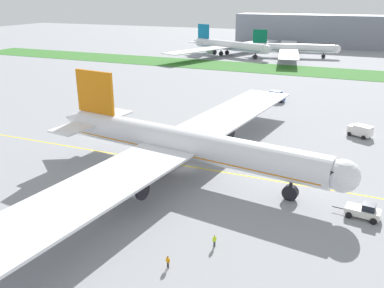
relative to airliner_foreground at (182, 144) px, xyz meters
name	(u,v)px	position (x,y,z in m)	size (l,w,h in m)	color
ground_plane	(184,167)	(-0.80, 2.32, -5.43)	(600.00, 600.00, 0.00)	gray
apron_taxi_line	(186,166)	(-0.80, 3.07, -5.42)	(280.00, 0.36, 0.01)	yellow
grass_median_strip	(290,70)	(-0.80, 109.60, -5.38)	(320.00, 24.00, 0.10)	#38722D
airliner_foreground	(182,144)	(0.00, 0.00, 0.00)	(55.95, 91.04, 15.98)	white
pushback_tug	(364,211)	(29.08, -4.02, -4.38)	(6.43, 3.07, 2.28)	white
ground_crew_wingwalker_port	(109,198)	(-5.30, -14.39, -4.39)	(0.58, 0.34, 1.70)	black
ground_crew_marshaller_front	(214,240)	(12.45, -18.42, -4.45)	(0.41, 0.51, 1.60)	black
ground_crew_wingwalker_starboard	(168,261)	(9.01, -24.32, -4.48)	(0.52, 0.36, 1.55)	black
service_truck_baggage_loader	(277,96)	(4.71, 56.03, -3.81)	(4.75, 3.21, 3.02)	#33478C
service_truck_fuel_bowser	(360,130)	(27.66, 32.30, -3.99)	(5.38, 4.25, 2.60)	white
parked_airliner_far_left	(228,46)	(-37.14, 139.34, -0.49)	(47.14, 77.62, 14.55)	white
parked_airliner_far_centre	(291,48)	(-7.08, 146.32, -1.03)	(45.16, 73.66, 12.96)	white
terminal_building	(357,32)	(20.72, 196.85, 3.57)	(137.32, 20.00, 18.00)	gray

